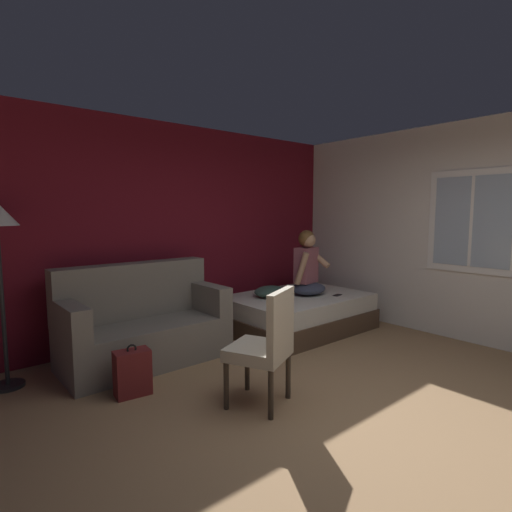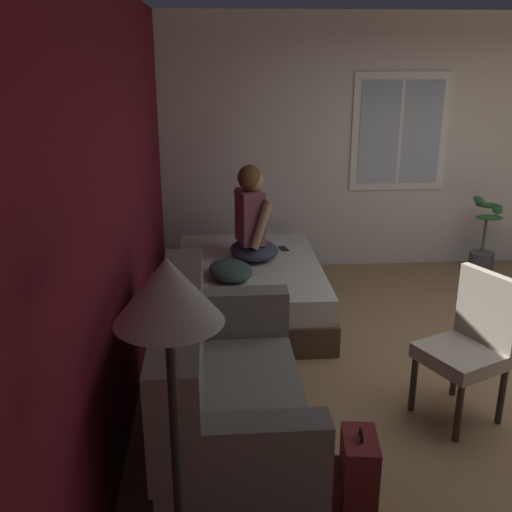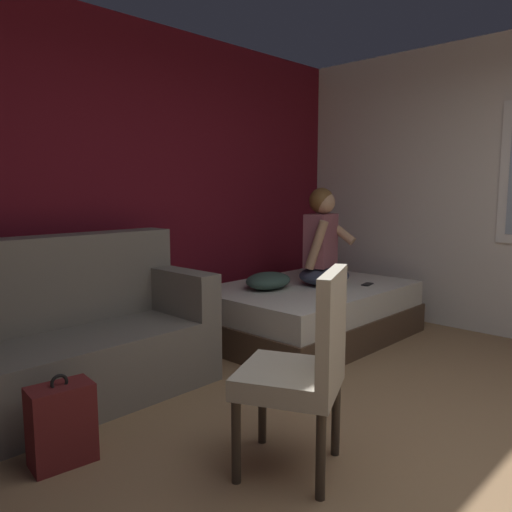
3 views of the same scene
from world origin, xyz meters
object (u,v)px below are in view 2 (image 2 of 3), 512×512
object	(u,v)px
side_chair	(470,342)
cell_phone	(283,249)
throw_pillow	(231,270)
potted_plant	(483,247)
couch	(222,400)
floor_lamp	(170,336)
person_seated	(252,221)
bed	(249,288)
backpack	(357,471)

from	to	relation	value
side_chair	cell_phone	distance (m)	2.35
side_chair	throw_pillow	world-z (taller)	side_chair
throw_pillow	potted_plant	distance (m)	3.02
couch	floor_lamp	bearing A→B (deg)	172.28
side_chair	floor_lamp	world-z (taller)	floor_lamp
couch	side_chair	bearing A→B (deg)	-77.95
person_seated	bed	bearing A→B (deg)	163.41
couch	backpack	world-z (taller)	couch
potted_plant	throw_pillow	bearing A→B (deg)	113.48
person_seated	backpack	distance (m)	2.76
couch	person_seated	world-z (taller)	person_seated
bed	floor_lamp	size ratio (longest dim) A/B	1.11
throw_pillow	potted_plant	size ratio (longest dim) A/B	0.56
side_chair	person_seated	world-z (taller)	person_seated
throw_pillow	cell_phone	size ratio (longest dim) A/B	3.33
cell_phone	potted_plant	bearing A→B (deg)	-179.33
backpack	floor_lamp	world-z (taller)	floor_lamp
person_seated	floor_lamp	distance (m)	3.56
bed	side_chair	world-z (taller)	side_chair
throw_pillow	potted_plant	world-z (taller)	potted_plant
bed	backpack	bearing A→B (deg)	-170.39
throw_pillow	couch	bearing A→B (deg)	176.50
person_seated	side_chair	bearing A→B (deg)	-145.72
person_seated	throw_pillow	distance (m)	0.61
bed	floor_lamp	distance (m)	3.57
side_chair	person_seated	xyz separation A→B (m)	(1.89, 1.29, 0.30)
cell_phone	floor_lamp	world-z (taller)	floor_lamp
person_seated	floor_lamp	xyz separation A→B (m)	(-3.47, 0.49, 0.59)
bed	cell_phone	xyz separation A→B (m)	(0.39, -0.36, 0.25)
potted_plant	backpack	bearing A→B (deg)	147.27
couch	potted_plant	world-z (taller)	couch
person_seated	throw_pillow	size ratio (longest dim) A/B	1.82
bed	couch	world-z (taller)	couch
floor_lamp	potted_plant	distance (m)	5.28
person_seated	throw_pillow	bearing A→B (deg)	156.45
bed	floor_lamp	world-z (taller)	floor_lamp
floor_lamp	backpack	bearing A→B (deg)	-46.88
cell_phone	potted_plant	world-z (taller)	potted_plant
backpack	cell_phone	xyz separation A→B (m)	(2.91, 0.06, 0.29)
bed	throw_pillow	size ratio (longest dim) A/B	3.93
couch	cell_phone	bearing A→B (deg)	-14.52
cell_phone	floor_lamp	xyz separation A→B (m)	(-3.73, 0.81, 0.94)
couch	potted_plant	xyz separation A→B (m)	(2.93, -2.86, -0.09)
throw_pillow	cell_phone	distance (m)	0.92
couch	person_seated	size ratio (longest dim) A/B	1.95
cell_phone	floor_lamp	bearing A→B (deg)	66.95
potted_plant	cell_phone	bearing A→B (deg)	101.44
throw_pillow	bed	bearing A→B (deg)	-26.13
bed	backpack	distance (m)	2.55
person_seated	throw_pillow	xyz separation A→B (m)	(-0.50, 0.22, -0.29)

